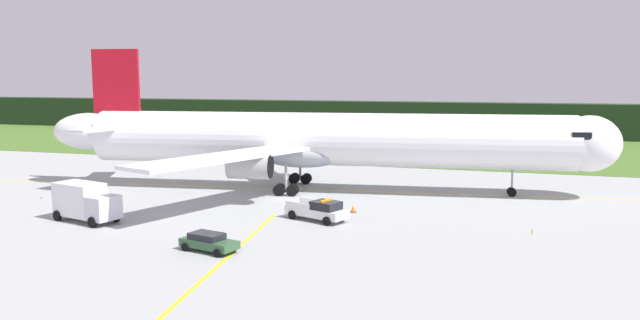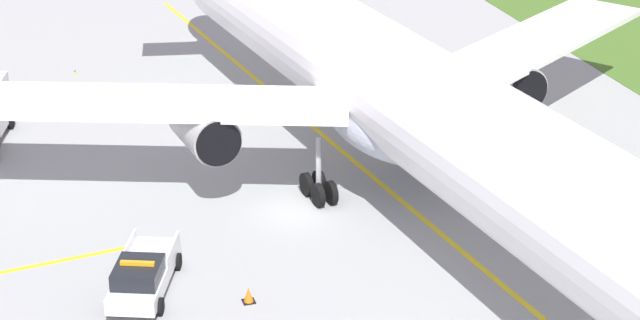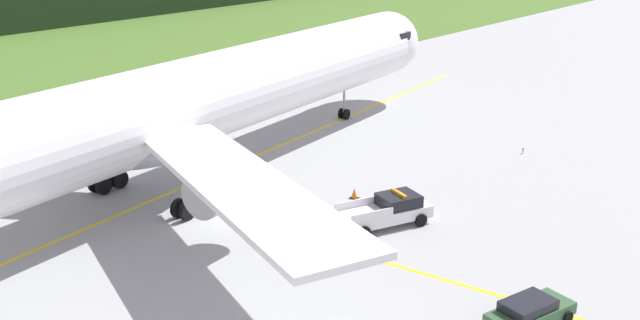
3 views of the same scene
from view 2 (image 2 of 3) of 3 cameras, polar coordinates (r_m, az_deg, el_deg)
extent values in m
plane|color=#9A9F9E|center=(55.42, -1.21, -2.58)|extent=(320.00, 320.00, 0.00)
cube|color=yellow|center=(55.24, 4.97, -2.76)|extent=(81.90, 10.68, 0.01)
cylinder|color=white|center=(52.99, 5.18, 2.70)|extent=(51.88, 12.13, 5.69)
ellipsoid|color=#A7ACBA|center=(55.65, 3.83, 2.06)|extent=(10.63, 7.18, 3.13)
cube|color=white|center=(65.14, 10.52, 5.76)|extent=(15.14, 19.27, 0.35)
cylinder|color=#A6A6A6|center=(62.79, 9.40, 4.04)|extent=(4.40, 2.95, 2.46)
cylinder|color=black|center=(61.16, 10.47, 3.42)|extent=(0.40, 2.26, 2.26)
cube|color=white|center=(55.95, -8.93, 2.88)|extent=(11.12, 20.57, 0.35)
cylinder|color=#A6A6A6|center=(55.51, -5.85, 1.58)|extent=(4.40, 2.95, 2.46)
cylinder|color=black|center=(53.66, -5.11, 0.81)|extent=(0.40, 2.26, 2.26)
cylinder|color=gray|center=(58.95, 6.49, 1.05)|extent=(0.28, 0.28, 2.78)
cylinder|color=black|center=(58.78, 6.48, -0.50)|extent=(1.23, 0.45, 1.20)
cylinder|color=black|center=(59.11, 7.07, -0.38)|extent=(1.23, 0.45, 1.20)
cylinder|color=black|center=(59.88, 5.81, 0.00)|extent=(1.23, 0.45, 1.20)
cylinder|color=black|center=(60.21, 6.39, 0.11)|extent=(1.23, 0.45, 1.20)
cylinder|color=gray|center=(55.76, -0.07, -0.15)|extent=(0.28, 0.28, 2.78)
cylinder|color=black|center=(55.89, 0.55, -1.66)|extent=(1.23, 0.45, 1.20)
cylinder|color=black|center=(55.63, -0.10, -1.78)|extent=(1.23, 0.45, 1.20)
cylinder|color=black|center=(57.05, -0.04, -1.11)|extent=(1.23, 0.45, 1.20)
cylinder|color=black|center=(56.79, -0.68, -1.23)|extent=(1.23, 0.45, 1.20)
cube|color=silver|center=(48.88, -8.83, -5.75)|extent=(6.00, 3.98, 0.70)
cube|color=black|center=(47.68, -9.15, -5.61)|extent=(2.79, 2.58, 0.70)
cube|color=silver|center=(49.56, -7.43, -4.46)|extent=(2.56, 1.09, 0.45)
cube|color=silver|center=(49.97, -9.62, -4.36)|extent=(2.56, 1.09, 0.45)
cube|color=orange|center=(47.47, -9.18, -5.15)|extent=(0.71, 1.40, 0.16)
cylinder|color=black|center=(47.22, -8.07, -7.32)|extent=(0.79, 0.50, 0.76)
cylinder|color=black|center=(47.69, -10.53, -7.17)|extent=(0.79, 0.50, 0.76)
cylinder|color=black|center=(50.47, -7.17, -5.09)|extent=(0.79, 0.50, 0.76)
cylinder|color=black|center=(50.91, -9.48, -4.98)|extent=(0.79, 0.50, 0.76)
cylinder|color=black|center=(67.49, -15.31, 1.90)|extent=(0.94, 0.49, 0.90)
cube|color=black|center=(47.91, -3.61, -7.12)|extent=(0.53, 0.53, 0.03)
cone|color=orange|center=(47.74, -3.62, -6.78)|extent=(0.41, 0.41, 0.64)
cylinder|color=yellow|center=(75.51, -12.23, 4.27)|extent=(0.10, 0.10, 0.26)
sphere|color=blue|center=(75.46, -12.24, 4.40)|extent=(0.12, 0.12, 0.12)
camera|label=1|loc=(53.45, -72.07, -6.65)|focal=34.66mm
camera|label=3|loc=(77.45, -32.05, 15.39)|focal=41.85mm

